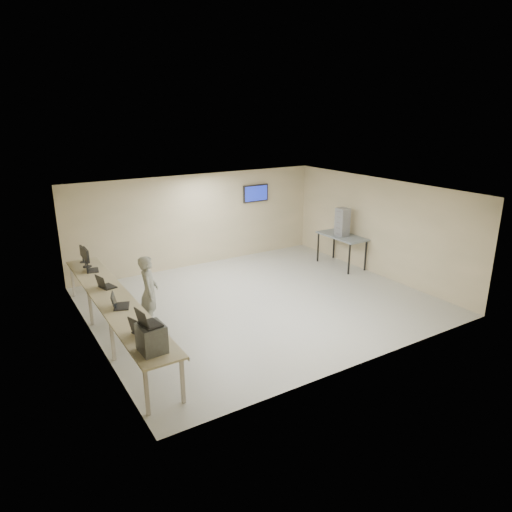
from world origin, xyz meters
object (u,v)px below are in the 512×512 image
equipment_box (152,338)px  soldier (149,292)px  workbench (114,301)px  side_table (342,238)px

equipment_box → soldier: (0.85, 2.62, -0.31)m
soldier → equipment_box: bearing=-175.5°
equipment_box → soldier: bearing=69.0°
workbench → side_table: side_table is taller
soldier → side_table: 6.46m
workbench → soldier: (0.79, 0.11, -0.00)m
equipment_box → workbench: bearing=85.6°
equipment_box → side_table: bearing=23.2°
side_table → equipment_box: bearing=-153.9°
equipment_box → side_table: 8.08m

